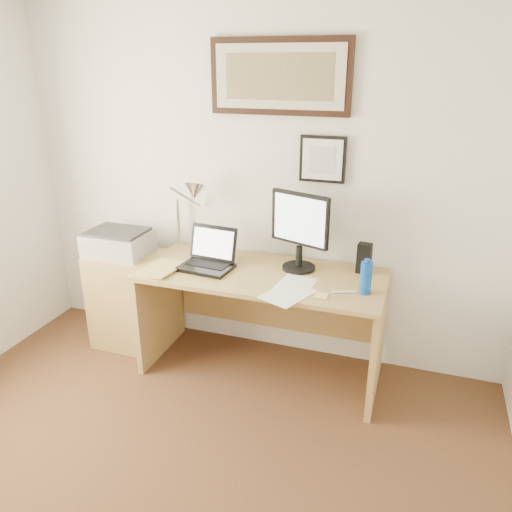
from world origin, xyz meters
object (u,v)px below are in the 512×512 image
at_px(book, 148,266).
at_px(lcd_monitor, 300,228).
at_px(water_bottle, 366,278).
at_px(printer, 118,242).
at_px(desk, 265,299).
at_px(side_cabinet, 129,299).
at_px(laptop, 209,258).

distance_m(book, lcd_monitor, 1.04).
distance_m(water_bottle, printer, 1.79).
bearing_deg(printer, water_bottle, -4.48).
distance_m(desk, printer, 1.15).
height_order(side_cabinet, printer, printer).
relative_size(side_cabinet, book, 2.51).
relative_size(water_bottle, lcd_monitor, 0.38).
xyz_separation_m(book, desk, (0.75, 0.25, -0.25)).
relative_size(book, laptop, 0.80).
bearing_deg(laptop, side_cabinet, 174.84).
xyz_separation_m(water_bottle, desk, (-0.68, 0.18, -0.33)).
height_order(side_cabinet, lcd_monitor, lcd_monitor).
height_order(water_bottle, printer, water_bottle).
xyz_separation_m(desk, laptop, (-0.37, -0.10, 0.29)).
xyz_separation_m(book, laptop, (0.38, 0.15, 0.05)).
height_order(water_bottle, desk, water_bottle).
distance_m(water_bottle, lcd_monitor, 0.55).
distance_m(side_cabinet, water_bottle, 1.82).
xyz_separation_m(water_bottle, lcd_monitor, (-0.47, 0.23, 0.19)).
distance_m(book, printer, 0.42).
height_order(side_cabinet, laptop, laptop).
height_order(book, lcd_monitor, lcd_monitor).
relative_size(side_cabinet, lcd_monitor, 1.40).
relative_size(water_bottle, book, 0.68).
xyz_separation_m(laptop, lcd_monitor, (0.58, 0.15, 0.23)).
bearing_deg(book, desk, 18.40).
distance_m(side_cabinet, book, 0.55).
relative_size(book, printer, 0.66).
relative_size(book, lcd_monitor, 0.56).
bearing_deg(printer, side_cabinet, 7.98).
xyz_separation_m(side_cabinet, laptop, (0.70, -0.06, 0.44)).
relative_size(book, desk, 0.18).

